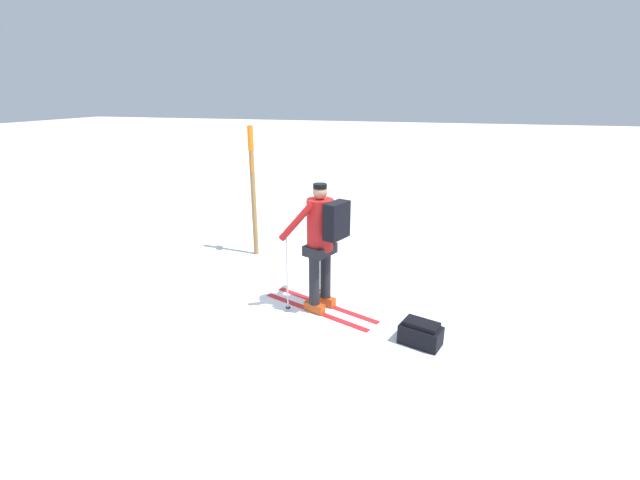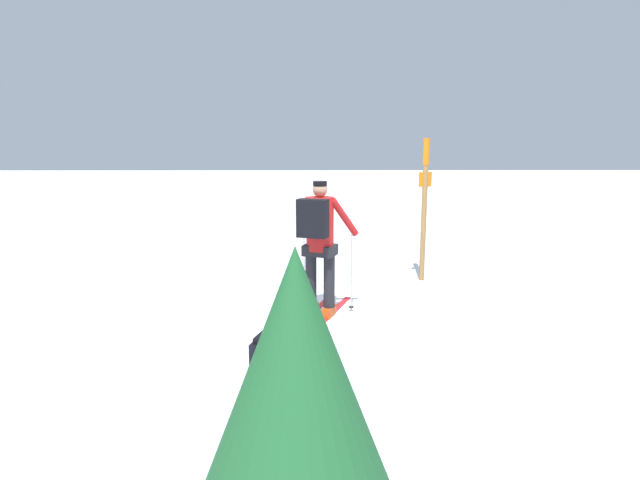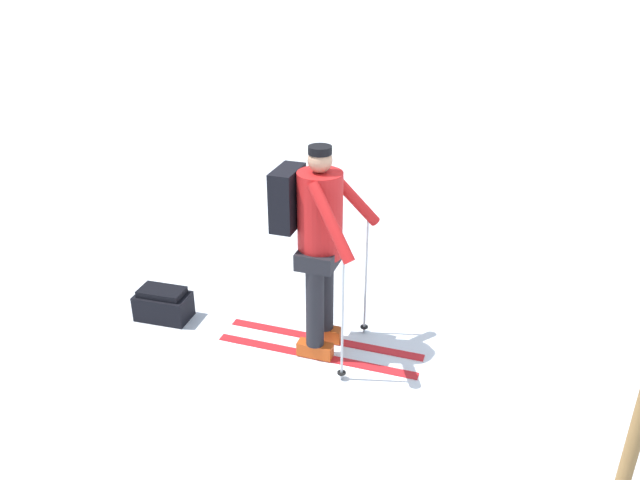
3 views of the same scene
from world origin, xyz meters
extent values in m
plane|color=white|center=(0.00, 0.00, 0.00)|extent=(80.00, 80.00, 0.00)
cube|color=red|center=(0.57, -0.52, 0.01)|extent=(1.68, 0.71, 0.01)
cube|color=#C64714|center=(0.57, -0.52, 0.07)|extent=(0.32, 0.21, 0.12)
cylinder|color=black|center=(0.57, -0.52, 0.51)|extent=(0.15, 0.15, 0.77)
cube|color=red|center=(0.66, -0.28, 0.01)|extent=(1.68, 0.71, 0.01)
cube|color=#C64714|center=(0.66, -0.28, 0.07)|extent=(0.32, 0.21, 0.12)
cylinder|color=black|center=(0.66, -0.28, 0.51)|extent=(0.15, 0.15, 0.77)
cube|color=black|center=(0.62, -0.40, 0.90)|extent=(0.43, 0.49, 0.14)
cylinder|color=red|center=(0.62, -0.40, 1.25)|extent=(0.36, 0.36, 0.70)
sphere|color=tan|center=(0.62, -0.40, 1.69)|extent=(0.19, 0.19, 0.19)
cylinder|color=black|center=(0.62, -0.40, 1.77)|extent=(0.18, 0.18, 0.06)
cube|color=black|center=(0.87, -0.50, 1.36)|extent=(0.30, 0.42, 0.48)
cylinder|color=#B2B7BC|center=(0.21, -0.62, 0.58)|extent=(0.02, 0.02, 1.16)
cylinder|color=black|center=(0.21, -0.62, 0.06)|extent=(0.07, 0.07, 0.01)
cylinder|color=red|center=(0.35, -0.60, 1.33)|extent=(0.49, 0.17, 0.54)
cylinder|color=#B2B7BC|center=(0.46, 0.03, 0.58)|extent=(0.02, 0.02, 1.16)
cylinder|color=black|center=(0.46, 0.03, 0.06)|extent=(0.07, 0.07, 0.01)
cylinder|color=red|center=(0.55, -0.08, 1.33)|extent=(0.37, 0.43, 0.54)
cube|color=black|center=(2.05, -0.94, 0.12)|extent=(0.56, 0.42, 0.24)
cube|color=black|center=(2.05, -0.94, 0.27)|extent=(0.46, 0.34, 0.06)
cylinder|color=olive|center=(-1.16, 1.35, 1.19)|extent=(0.09, 0.09, 2.37)
cylinder|color=orange|center=(-1.16, 1.35, 2.16)|extent=(0.10, 0.10, 0.43)
cube|color=orange|center=(-1.16, 1.35, 1.71)|extent=(0.12, 0.23, 0.24)
camera|label=1|loc=(2.13, -5.64, 2.93)|focal=24.00mm
camera|label=2|loc=(7.06, -0.48, 2.25)|focal=28.00mm
camera|label=3|loc=(0.79, 4.07, 3.16)|focal=35.00mm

